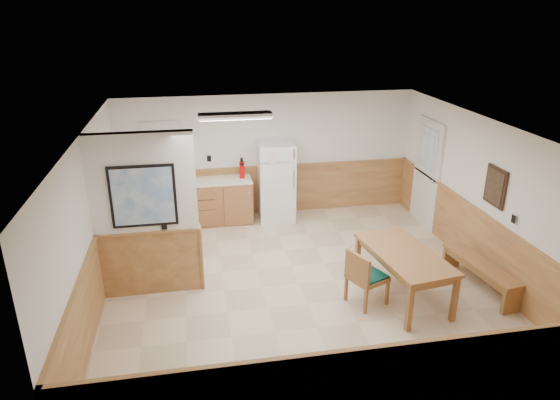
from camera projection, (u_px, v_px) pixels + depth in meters
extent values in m
plane|color=beige|center=(299.00, 284.00, 7.90)|extent=(6.00, 6.00, 0.00)
cube|color=silver|center=(301.00, 129.00, 6.99)|extent=(6.00, 6.00, 0.02)
cube|color=white|center=(268.00, 155.00, 10.19)|extent=(6.00, 0.02, 2.50)
cube|color=white|center=(483.00, 198.00, 7.95)|extent=(0.02, 6.00, 2.50)
cube|color=white|center=(90.00, 226.00, 6.94)|extent=(0.02, 6.00, 2.50)
cube|color=tan|center=(269.00, 190.00, 10.45)|extent=(6.00, 0.04, 1.00)
cube|color=tan|center=(476.00, 240.00, 8.22)|extent=(0.04, 6.00, 1.00)
cube|color=tan|center=(98.00, 273.00, 7.22)|extent=(0.04, 6.00, 1.00)
cube|color=white|center=(143.00, 184.00, 7.07)|extent=(1.50, 0.15, 1.50)
cube|color=tan|center=(151.00, 262.00, 7.52)|extent=(1.50, 0.17, 1.00)
cube|color=black|center=(143.00, 196.00, 7.04)|extent=(0.92, 0.03, 0.92)
cube|color=white|center=(143.00, 197.00, 7.02)|extent=(0.84, 0.01, 0.84)
cube|color=#A76B3B|center=(217.00, 202.00, 10.01)|extent=(1.40, 0.60, 0.86)
cube|color=#A76B3B|center=(142.00, 207.00, 9.77)|extent=(0.06, 0.60, 0.86)
cube|color=#A76B3B|center=(180.00, 204.00, 9.89)|extent=(0.06, 0.60, 0.86)
cube|color=white|center=(195.00, 182.00, 9.78)|extent=(2.20, 0.60, 0.04)
cube|color=white|center=(195.00, 174.00, 10.03)|extent=(2.20, 0.02, 0.10)
cube|color=silver|center=(427.00, 174.00, 9.77)|extent=(0.05, 1.02, 2.15)
cube|color=silver|center=(426.00, 174.00, 9.76)|extent=(0.04, 0.90, 2.05)
cube|color=silver|center=(428.00, 148.00, 9.57)|extent=(0.02, 0.76, 0.80)
cube|color=silver|center=(162.00, 146.00, 9.71)|extent=(0.80, 0.03, 1.00)
cube|color=white|center=(162.00, 147.00, 9.70)|extent=(0.70, 0.01, 0.90)
cube|color=black|center=(496.00, 187.00, 7.56)|extent=(0.03, 0.50, 0.60)
cube|color=black|center=(494.00, 187.00, 7.56)|extent=(0.01, 0.42, 0.52)
cube|color=silver|center=(235.00, 116.00, 8.06)|extent=(1.20, 0.30, 0.08)
cube|color=white|center=(235.00, 118.00, 8.08)|extent=(1.15, 0.25, 0.01)
cube|color=white|center=(276.00, 182.00, 10.03)|extent=(0.74, 0.73, 1.60)
cube|color=silver|center=(294.00, 154.00, 9.51)|extent=(0.03, 0.02, 0.21)
cube|color=silver|center=(294.00, 179.00, 9.69)|extent=(0.03, 0.02, 0.38)
cube|color=#AA6A3E|center=(405.00, 254.00, 7.29)|extent=(1.05, 1.75, 0.05)
cube|color=#AA6A3E|center=(404.00, 258.00, 7.31)|extent=(0.94, 1.64, 0.10)
cube|color=#AA6A3E|center=(410.00, 308.00, 6.64)|extent=(0.08, 0.08, 0.70)
cube|color=#AA6A3E|center=(358.00, 257.00, 8.00)|extent=(0.08, 0.08, 0.70)
cube|color=#AA6A3E|center=(455.00, 299.00, 6.85)|extent=(0.08, 0.08, 0.70)
cube|color=#AA6A3E|center=(396.00, 250.00, 8.21)|extent=(0.08, 0.08, 0.70)
cube|color=#AA6A3E|center=(481.00, 264.00, 7.62)|extent=(0.53, 1.53, 0.05)
cube|color=#AA6A3E|center=(506.00, 302.00, 7.06)|extent=(0.31, 0.10, 0.40)
cube|color=#AA6A3E|center=(456.00, 256.00, 8.34)|extent=(0.31, 0.10, 0.40)
cube|color=#AA6A3E|center=(367.00, 277.00, 7.26)|extent=(0.64, 0.64, 0.06)
cube|color=#0E473B|center=(368.00, 275.00, 7.24)|extent=(0.58, 0.58, 0.03)
cube|color=#AA6A3E|center=(357.00, 267.00, 7.06)|extent=(0.24, 0.46, 0.40)
cube|color=#0E473B|center=(346.00, 272.00, 6.95)|extent=(0.19, 0.40, 0.34)
cube|color=#AA6A3E|center=(366.00, 302.00, 7.07)|extent=(0.05, 0.05, 0.39)
cube|color=#AA6A3E|center=(346.00, 289.00, 7.39)|extent=(0.05, 0.05, 0.39)
cube|color=#AA6A3E|center=(387.00, 293.00, 7.28)|extent=(0.05, 0.05, 0.39)
cube|color=#AA6A3E|center=(367.00, 280.00, 7.61)|extent=(0.05, 0.05, 0.39)
cylinder|color=red|center=(242.00, 170.00, 9.88)|extent=(0.10, 0.10, 0.34)
cylinder|color=black|center=(242.00, 160.00, 9.80)|extent=(0.06, 0.06, 0.08)
cylinder|color=#177E3A|center=(152.00, 178.00, 9.61)|extent=(0.09, 0.09, 0.23)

